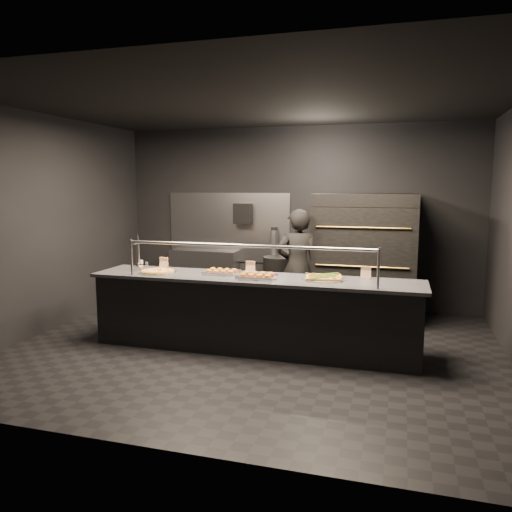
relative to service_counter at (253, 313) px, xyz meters
name	(u,v)px	position (x,y,z in m)	size (l,w,h in m)	color
room	(253,230)	(-0.02, 0.05, 1.03)	(6.04, 6.00, 3.00)	black
service_counter	(253,313)	(0.00, 0.00, 0.00)	(4.10, 0.78, 1.37)	black
pizza_oven	(365,256)	(1.20, 1.90, 0.50)	(1.50, 1.23, 1.91)	black
prep_shelf	(204,275)	(-1.60, 2.32, -0.01)	(1.20, 0.35, 0.90)	#99999E
towel_dispenser	(243,214)	(-0.90, 2.39, 1.09)	(0.30, 0.20, 0.35)	black
fire_extinguisher	(274,243)	(-0.35, 2.40, 0.60)	(0.14, 0.14, 0.51)	#B2B2B7
beer_tap	(138,259)	(-1.60, 0.04, 0.60)	(0.13, 0.19, 0.51)	silver
round_pizza	(158,271)	(-1.27, -0.06, 0.47)	(0.49, 0.49, 0.03)	silver
slider_tray_a	(222,272)	(-0.45, 0.08, 0.48)	(0.48, 0.40, 0.07)	silver
slider_tray_b	(257,276)	(0.06, -0.07, 0.48)	(0.54, 0.47, 0.07)	silver
square_pizza	(324,278)	(0.85, 0.09, 0.47)	(0.54, 0.54, 0.05)	silver
condiment_jar	(143,264)	(-1.67, 0.28, 0.50)	(0.15, 0.06, 0.10)	silver
tent_cards	(256,267)	(-0.05, 0.28, 0.53)	(2.80, 0.04, 0.15)	white
trash_bin	(279,283)	(-0.20, 2.13, -0.03)	(0.52, 0.52, 0.86)	black
worker	(297,268)	(0.29, 1.25, 0.39)	(0.62, 0.41, 1.70)	black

